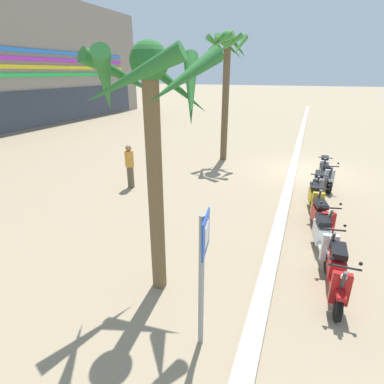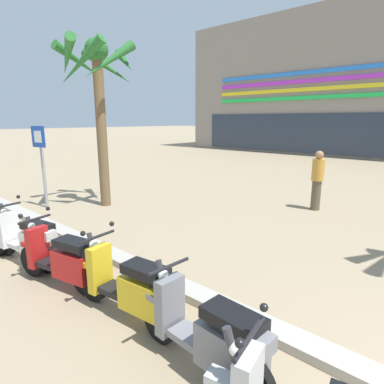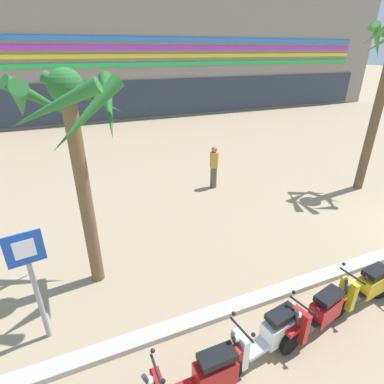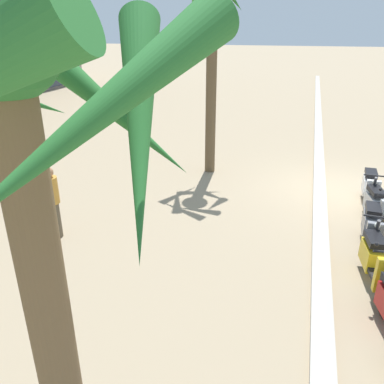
# 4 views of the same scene
# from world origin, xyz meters

# --- Properties ---
(ground_plane) EXTENTS (200.00, 200.00, 0.00)m
(ground_plane) POSITION_xyz_m (0.00, 0.00, 0.00)
(ground_plane) COLOR #9E896B
(curb_strip) EXTENTS (60.00, 0.36, 0.12)m
(curb_strip) POSITION_xyz_m (0.00, 0.55, 0.06)
(curb_strip) COLOR #ADA89E
(curb_strip) RESTS_ON ground
(scooter_yellow_far_back) EXTENTS (1.78, 0.57, 1.17)m
(scooter_yellow_far_back) POSITION_xyz_m (-4.52, -0.39, 0.45)
(scooter_yellow_far_back) COLOR black
(scooter_yellow_far_back) RESTS_ON ground
(scooter_grey_tail_end) EXTENTS (1.78, 0.56, 1.04)m
(scooter_grey_tail_end) POSITION_xyz_m (-3.13, -0.47, 0.46)
(scooter_grey_tail_end) COLOR black
(scooter_grey_tail_end) RESTS_ON ground
(scooter_silver_lead_nearest) EXTENTS (1.74, 0.64, 1.17)m
(scooter_silver_lead_nearest) POSITION_xyz_m (-1.90, -0.76, 0.45)
(scooter_silver_lead_nearest) COLOR black
(scooter_silver_lead_nearest) RESTS_ON ground
(scooter_white_mid_rear) EXTENTS (1.76, 0.56, 1.04)m
(scooter_white_mid_rear) POSITION_xyz_m (-0.62, -0.73, 0.46)
(scooter_white_mid_rear) COLOR black
(scooter_white_mid_rear) RESTS_ON ground
(palm_tree_by_mall_entrance) EXTENTS (2.29, 2.35, 4.80)m
(palm_tree_by_mall_entrance) POSITION_xyz_m (-9.75, 2.68, 3.71)
(palm_tree_by_mall_entrance) COLOR brown
(palm_tree_by_mall_entrance) RESTS_ON ground
(palm_tree_far_corner) EXTENTS (2.02, 2.06, 6.10)m
(palm_tree_far_corner) POSITION_xyz_m (0.69, 4.14, 4.61)
(palm_tree_far_corner) COLOR brown
(palm_tree_far_corner) RESTS_ON ground
(pedestrian_strolling_near_curb) EXTENTS (0.34, 0.34, 1.72)m
(pedestrian_strolling_near_curb) POSITION_xyz_m (-4.71, 6.46, 0.91)
(pedestrian_strolling_near_curb) COLOR brown
(pedestrian_strolling_near_curb) RESTS_ON ground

